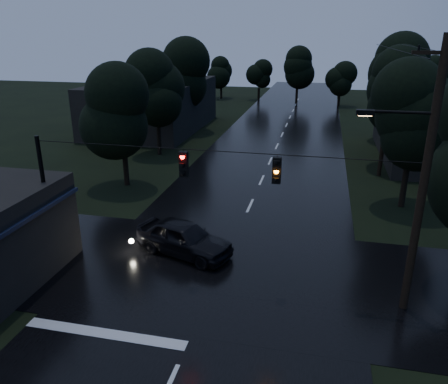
% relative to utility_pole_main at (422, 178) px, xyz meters
% --- Properties ---
extents(main_road, '(12.00, 120.00, 0.02)m').
position_rel_utility_pole_main_xyz_m(main_road, '(-7.41, 19.00, -5.26)').
color(main_road, black).
rests_on(main_road, ground).
extents(cross_street, '(60.00, 9.00, 0.02)m').
position_rel_utility_pole_main_xyz_m(cross_street, '(-7.41, 1.00, -5.26)').
color(cross_street, black).
rests_on(cross_street, ground).
extents(building_far_right, '(10.00, 14.00, 4.40)m').
position_rel_utility_pole_main_xyz_m(building_far_right, '(6.59, 23.00, -3.06)').
color(building_far_right, black).
rests_on(building_far_right, ground).
extents(building_far_left, '(10.00, 16.00, 5.00)m').
position_rel_utility_pole_main_xyz_m(building_far_left, '(-21.41, 29.00, -2.76)').
color(building_far_left, black).
rests_on(building_far_left, ground).
extents(utility_pole_main, '(3.50, 0.30, 10.00)m').
position_rel_utility_pole_main_xyz_m(utility_pole_main, '(0.00, 0.00, 0.00)').
color(utility_pole_main, black).
rests_on(utility_pole_main, ground).
extents(utility_pole_far, '(2.00, 0.30, 7.50)m').
position_rel_utility_pole_main_xyz_m(utility_pole_far, '(0.89, 17.00, -1.38)').
color(utility_pole_far, black).
rests_on(utility_pole_far, ground).
extents(anchor_pole_left, '(0.18, 0.18, 6.00)m').
position_rel_utility_pole_main_xyz_m(anchor_pole_left, '(-14.91, 0.00, -2.26)').
color(anchor_pole_left, black).
rests_on(anchor_pole_left, ground).
extents(span_signals, '(15.00, 0.37, 1.12)m').
position_rel_utility_pole_main_xyz_m(span_signals, '(-6.85, -0.01, -0.01)').
color(span_signals, black).
rests_on(span_signals, ground).
extents(tree_left_a, '(3.92, 3.92, 8.26)m').
position_rel_utility_pole_main_xyz_m(tree_left_a, '(-16.41, 11.00, -0.02)').
color(tree_left_a, black).
rests_on(tree_left_a, ground).
extents(tree_left_b, '(4.20, 4.20, 8.85)m').
position_rel_utility_pole_main_xyz_m(tree_left_b, '(-17.01, 19.00, 0.36)').
color(tree_left_b, black).
rests_on(tree_left_b, ground).
extents(tree_left_c, '(4.48, 4.48, 9.44)m').
position_rel_utility_pole_main_xyz_m(tree_left_c, '(-17.61, 29.00, 0.74)').
color(tree_left_c, black).
rests_on(tree_left_c, ground).
extents(tree_right_a, '(4.20, 4.20, 8.85)m').
position_rel_utility_pole_main_xyz_m(tree_right_a, '(1.59, 11.00, 0.36)').
color(tree_right_a, black).
rests_on(tree_right_a, ground).
extents(tree_right_b, '(4.48, 4.48, 9.44)m').
position_rel_utility_pole_main_xyz_m(tree_right_b, '(2.19, 19.00, 0.74)').
color(tree_right_b, black).
rests_on(tree_right_b, ground).
extents(tree_right_c, '(4.76, 4.76, 10.03)m').
position_rel_utility_pole_main_xyz_m(tree_right_c, '(2.79, 29.00, 1.11)').
color(tree_right_c, black).
rests_on(tree_right_c, ground).
extents(car, '(5.20, 3.38, 1.65)m').
position_rel_utility_pole_main_xyz_m(car, '(-9.49, 2.32, -4.44)').
color(car, black).
rests_on(car, ground).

